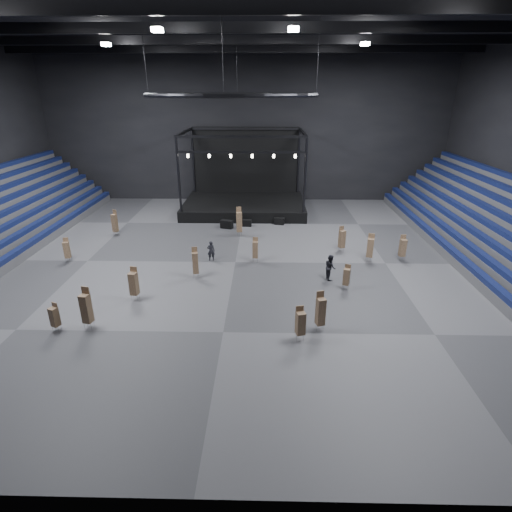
{
  "coord_description": "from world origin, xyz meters",
  "views": [
    {
      "loc": [
        2.39,
        -30.61,
        13.29
      ],
      "look_at": [
        1.77,
        -2.0,
        1.4
      ],
      "focal_mm": 28.0,
      "sensor_mm": 36.0,
      "label": 1
    }
  ],
  "objects_px": {
    "chair_stack_3": "(54,316)",
    "chair_stack_11": "(195,262)",
    "stage": "(245,197)",
    "chair_stack_12": "(300,322)",
    "flight_case_mid": "(246,223)",
    "chair_stack_6": "(403,247)",
    "chair_stack_2": "(342,239)",
    "crew_member": "(330,267)",
    "flight_case_right": "(279,221)",
    "chair_stack_8": "(134,283)",
    "chair_stack_9": "(321,311)",
    "chair_stack_0": "(370,247)",
    "chair_stack_1": "(67,249)",
    "man_center": "(211,251)",
    "chair_stack_13": "(86,308)",
    "flight_case_left": "(227,224)",
    "chair_stack_4": "(347,276)",
    "chair_stack_5": "(115,223)",
    "chair_stack_7": "(239,221)",
    "chair_stack_10": "(255,249)"
  },
  "relations": [
    {
      "from": "chair_stack_0",
      "to": "man_center",
      "type": "distance_m",
      "value": 13.27
    },
    {
      "from": "chair_stack_4",
      "to": "chair_stack_11",
      "type": "distance_m",
      "value": 11.27
    },
    {
      "from": "flight_case_right",
      "to": "chair_stack_1",
      "type": "distance_m",
      "value": 20.84
    },
    {
      "from": "chair_stack_5",
      "to": "crew_member",
      "type": "bearing_deg",
      "value": -2.89
    },
    {
      "from": "flight_case_mid",
      "to": "chair_stack_0",
      "type": "distance_m",
      "value": 14.14
    },
    {
      "from": "chair_stack_5",
      "to": "chair_stack_9",
      "type": "bearing_deg",
      "value": -19.62
    },
    {
      "from": "stage",
      "to": "chair_stack_12",
      "type": "height_order",
      "value": "stage"
    },
    {
      "from": "flight_case_mid",
      "to": "chair_stack_6",
      "type": "xyz_separation_m",
      "value": [
        13.49,
        -8.88,
        0.82
      ]
    },
    {
      "from": "flight_case_left",
      "to": "flight_case_mid",
      "type": "relative_size",
      "value": 1.19
    },
    {
      "from": "chair_stack_7",
      "to": "flight_case_right",
      "type": "bearing_deg",
      "value": 30.15
    },
    {
      "from": "chair_stack_3",
      "to": "flight_case_right",
      "type": "bearing_deg",
      "value": 79.92
    },
    {
      "from": "chair_stack_13",
      "to": "chair_stack_9",
      "type": "bearing_deg",
      "value": 11.68
    },
    {
      "from": "stage",
      "to": "man_center",
      "type": "relative_size",
      "value": 8.06
    },
    {
      "from": "flight_case_mid",
      "to": "chair_stack_13",
      "type": "height_order",
      "value": "chair_stack_13"
    },
    {
      "from": "chair_stack_12",
      "to": "chair_stack_2",
      "type": "bearing_deg",
      "value": 55.09
    },
    {
      "from": "chair_stack_1",
      "to": "chair_stack_13",
      "type": "height_order",
      "value": "chair_stack_13"
    },
    {
      "from": "stage",
      "to": "chair_stack_6",
      "type": "bearing_deg",
      "value": -47.93
    },
    {
      "from": "chair_stack_1",
      "to": "chair_stack_8",
      "type": "relative_size",
      "value": 0.87
    },
    {
      "from": "chair_stack_10",
      "to": "man_center",
      "type": "distance_m",
      "value": 3.72
    },
    {
      "from": "flight_case_right",
      "to": "chair_stack_13",
      "type": "relative_size",
      "value": 0.4
    },
    {
      "from": "chair_stack_2",
      "to": "chair_stack_9",
      "type": "distance_m",
      "value": 13.19
    },
    {
      "from": "flight_case_mid",
      "to": "chair_stack_12",
      "type": "distance_m",
      "value": 21.14
    },
    {
      "from": "chair_stack_5",
      "to": "chair_stack_3",
      "type": "bearing_deg",
      "value": -59.14
    },
    {
      "from": "stage",
      "to": "chair_stack_3",
      "type": "relative_size",
      "value": 7.64
    },
    {
      "from": "chair_stack_2",
      "to": "chair_stack_3",
      "type": "bearing_deg",
      "value": -170.54
    },
    {
      "from": "chair_stack_0",
      "to": "chair_stack_13",
      "type": "height_order",
      "value": "chair_stack_13"
    },
    {
      "from": "chair_stack_3",
      "to": "man_center",
      "type": "distance_m",
      "value": 13.43
    },
    {
      "from": "chair_stack_11",
      "to": "man_center",
      "type": "height_order",
      "value": "chair_stack_11"
    },
    {
      "from": "chair_stack_8",
      "to": "chair_stack_11",
      "type": "xyz_separation_m",
      "value": [
        3.58,
        3.62,
        -0.01
      ]
    },
    {
      "from": "chair_stack_1",
      "to": "chair_stack_3",
      "type": "height_order",
      "value": "chair_stack_1"
    },
    {
      "from": "chair_stack_1",
      "to": "crew_member",
      "type": "xyz_separation_m",
      "value": [
        21.4,
        -2.88,
        -0.12
      ]
    },
    {
      "from": "stage",
      "to": "chair_stack_4",
      "type": "bearing_deg",
      "value": -68.36
    },
    {
      "from": "flight_case_right",
      "to": "chair_stack_8",
      "type": "xyz_separation_m",
      "value": [
        -10.4,
        -16.92,
        0.9
      ]
    },
    {
      "from": "chair_stack_13",
      "to": "crew_member",
      "type": "height_order",
      "value": "chair_stack_13"
    },
    {
      "from": "chair_stack_3",
      "to": "chair_stack_11",
      "type": "height_order",
      "value": "chair_stack_11"
    },
    {
      "from": "flight_case_left",
      "to": "man_center",
      "type": "relative_size",
      "value": 0.72
    },
    {
      "from": "flight_case_mid",
      "to": "crew_member",
      "type": "xyz_separation_m",
      "value": [
        6.89,
        -12.66,
        0.63
      ]
    },
    {
      "from": "chair_stack_6",
      "to": "chair_stack_9",
      "type": "bearing_deg",
      "value": -130.32
    },
    {
      "from": "chair_stack_2",
      "to": "chair_stack_8",
      "type": "relative_size",
      "value": 0.97
    },
    {
      "from": "stage",
      "to": "flight_case_mid",
      "type": "relative_size",
      "value": 13.28
    },
    {
      "from": "stage",
      "to": "chair_stack_9",
      "type": "distance_m",
      "value": 26.96
    },
    {
      "from": "chair_stack_1",
      "to": "crew_member",
      "type": "height_order",
      "value": "chair_stack_1"
    },
    {
      "from": "man_center",
      "to": "flight_case_mid",
      "type": "bearing_deg",
      "value": -110.68
    },
    {
      "from": "chair_stack_1",
      "to": "chair_stack_6",
      "type": "distance_m",
      "value": 28.02
    },
    {
      "from": "stage",
      "to": "chair_stack_11",
      "type": "xyz_separation_m",
      "value": [
        -2.82,
        -19.22,
        -0.2
      ]
    },
    {
      "from": "flight_case_mid",
      "to": "chair_stack_6",
      "type": "bearing_deg",
      "value": -33.37
    },
    {
      "from": "chair_stack_3",
      "to": "crew_member",
      "type": "bearing_deg",
      "value": 47.03
    },
    {
      "from": "chair_stack_0",
      "to": "chair_stack_9",
      "type": "relative_size",
      "value": 0.96
    },
    {
      "from": "chair_stack_6",
      "to": "stage",
      "type": "bearing_deg",
      "value": 129.06
    },
    {
      "from": "chair_stack_4",
      "to": "crew_member",
      "type": "relative_size",
      "value": 0.96
    }
  ]
}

